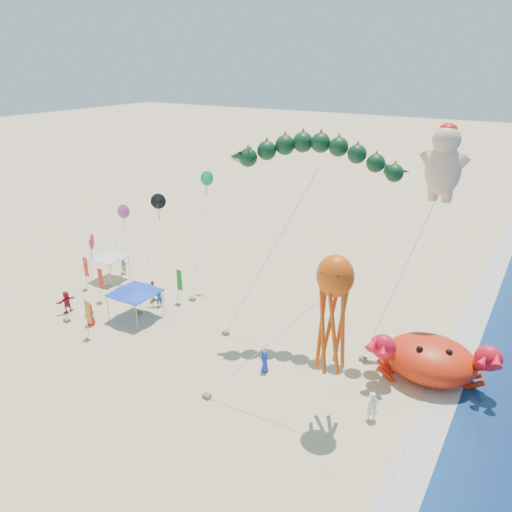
# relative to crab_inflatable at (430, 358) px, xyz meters

# --- Properties ---
(ground) EXTENTS (320.00, 320.00, 0.00)m
(ground) POSITION_rel_crab_inflatable_xyz_m (-10.70, -3.11, -1.54)
(ground) COLOR #D1B784
(ground) RESTS_ON ground
(foam_strip) EXTENTS (320.00, 320.00, 0.00)m
(foam_strip) POSITION_rel_crab_inflatable_xyz_m (1.30, -3.11, -1.53)
(foam_strip) COLOR silver
(foam_strip) RESTS_ON ground
(crab_inflatable) EXTENTS (7.97, 6.52, 3.49)m
(crab_inflatable) POSITION_rel_crab_inflatable_xyz_m (0.00, 0.00, 0.00)
(crab_inflatable) COLOR red
(crab_inflatable) RESTS_ON ground
(dragon_kite) EXTENTS (11.79, 6.44, 14.82)m
(dragon_kite) POSITION_rel_crab_inflatable_xyz_m (-9.11, 0.83, 11.98)
(dragon_kite) COLOR black
(dragon_kite) RESTS_ON ground
(cherub_kite) EXTENTS (4.05, 6.35, 15.97)m
(cherub_kite) POSITION_rel_crab_inflatable_xyz_m (-1.77, 4.85, 11.97)
(cherub_kite) COLOR #FFC49B
(cherub_kite) RESTS_ON ground
(octopus_kite) EXTENTS (8.31, 3.61, 10.24)m
(octopus_kite) POSITION_rel_crab_inflatable_xyz_m (-4.27, -6.84, 5.78)
(octopus_kite) COLOR #EC4B0C
(octopus_kite) RESTS_ON ground
(canopy_blue) EXTENTS (3.72, 3.72, 2.71)m
(canopy_blue) POSITION_rel_crab_inflatable_xyz_m (-22.45, -3.91, 0.90)
(canopy_blue) COLOR gray
(canopy_blue) RESTS_ON ground
(canopy_white) EXTENTS (3.04, 3.04, 2.71)m
(canopy_white) POSITION_rel_crab_inflatable_xyz_m (-30.02, 0.42, 0.90)
(canopy_white) COLOR gray
(canopy_white) RESTS_ON ground
(feather_flags) EXTENTS (9.70, 8.15, 3.20)m
(feather_flags) POSITION_rel_crab_inflatable_xyz_m (-25.51, -3.32, 0.47)
(feather_flags) COLOR gray
(feather_flags) RESTS_ON ground
(beachgoers) EXTENTS (28.85, 9.37, 1.88)m
(beachgoers) POSITION_rel_crab_inflatable_xyz_m (-22.33, -3.98, -0.64)
(beachgoers) COLOR #C47D22
(beachgoers) RESTS_ON ground
(small_kites) EXTENTS (8.76, 12.57, 10.76)m
(small_kites) POSITION_rel_crab_inflatable_xyz_m (-24.77, 0.15, 5.56)
(small_kites) COLOR #0EA06F
(small_kites) RESTS_ON ground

